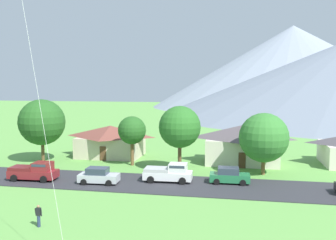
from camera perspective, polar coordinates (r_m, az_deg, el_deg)
The scene contains 13 objects.
road_strip at distance 39.39m, azimuth 3.36°, elevation -9.99°, with size 160.00×7.69×0.08m, color #2D2D33.
mountain_far_east_ridge at distance 180.32m, azimuth 18.51°, elevation 7.80°, with size 127.32×127.32×36.82m, color gray.
house_leftmost at distance 55.00m, azimuth -8.80°, elevation -3.12°, with size 9.61×6.96×4.52m.
house_right_center at distance 50.64m, azimuth 11.31°, elevation -3.55°, with size 10.08×6.75×5.13m.
tree_near_left at distance 52.93m, azimuth -18.79°, elevation -0.33°, with size 6.21×6.21×8.54m.
tree_left_of_center at distance 44.55m, azimuth 14.49°, elevation -2.63°, with size 5.76×5.76×7.26m.
tree_right_of_center at distance 44.45m, azimuth 1.82°, elevation -1.09°, with size 5.05×5.05×7.99m.
tree_near_right at distance 48.25m, azimuth -5.55°, elevation -1.62°, with size 3.64×3.64×6.43m.
parked_car_silver_west_end at distance 40.47m, azimuth -10.61°, elevation -8.44°, with size 4.28×2.24×1.68m.
parked_car_green_mid_east at distance 40.41m, azimuth 9.40°, elevation -8.44°, with size 4.26×2.19×1.68m.
pickup_truck_white_west_side at distance 40.45m, azimuth 0.18°, elevation -8.07°, with size 5.26×2.46×1.99m.
pickup_truck_maroon_east_side at distance 43.63m, azimuth -19.81°, elevation -7.39°, with size 5.28×2.50×1.99m.
watcher_person at distance 30.01m, azimuth -19.25°, elevation -13.66°, with size 0.56×0.24×1.68m.
Camera 1 is at (4.90, -9.19, 10.62)m, focal length 39.71 mm.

